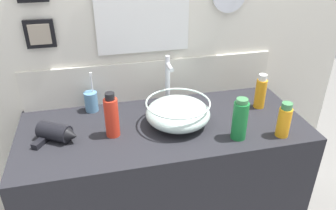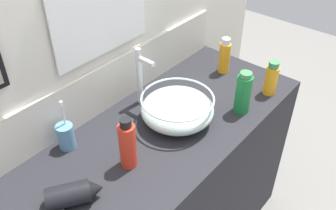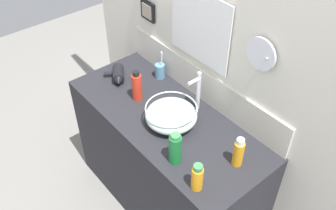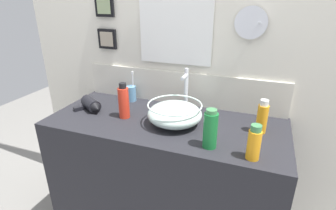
# 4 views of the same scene
# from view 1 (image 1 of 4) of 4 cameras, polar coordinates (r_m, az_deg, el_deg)

# --- Properties ---
(vanity_counter) EXTENTS (1.31, 0.56, 0.83)m
(vanity_counter) POSITION_cam_1_polar(r_m,az_deg,el_deg) (1.77, -0.60, -14.84)
(vanity_counter) COLOR #232328
(vanity_counter) RESTS_ON ground
(back_panel) EXTENTS (2.17, 0.10, 2.45)m
(back_panel) POSITION_cam_1_polar(r_m,az_deg,el_deg) (1.63, -3.27, 14.17)
(back_panel) COLOR silver
(back_panel) RESTS_ON ground
(glass_bowl_sink) EXTENTS (0.29, 0.29, 0.12)m
(glass_bowl_sink) POSITION_cam_1_polar(r_m,az_deg,el_deg) (1.48, 1.73, -1.34)
(glass_bowl_sink) COLOR silver
(glass_bowl_sink) RESTS_ON vanity_counter
(faucet) EXTENTS (0.02, 0.10, 0.26)m
(faucet) POSITION_cam_1_polar(r_m,az_deg,el_deg) (1.61, -0.01, 4.63)
(faucet) COLOR silver
(faucet) RESTS_ON vanity_counter
(hair_drier) EXTENTS (0.20, 0.16, 0.08)m
(hair_drier) POSITION_cam_1_polar(r_m,az_deg,el_deg) (1.46, -18.82, -4.64)
(hair_drier) COLOR black
(hair_drier) RESTS_ON vanity_counter
(toothbrush_cup) EXTENTS (0.06, 0.06, 0.20)m
(toothbrush_cup) POSITION_cam_1_polar(r_m,az_deg,el_deg) (1.64, -13.21, 0.63)
(toothbrush_cup) COLOR #598CB2
(toothbrush_cup) RESTS_ON vanity_counter
(shampoo_bottle) EXTENTS (0.06, 0.06, 0.19)m
(shampoo_bottle) POSITION_cam_1_polar(r_m,az_deg,el_deg) (1.41, 12.42, -2.49)
(shampoo_bottle) COLOR #197233
(shampoo_bottle) RESTS_ON vanity_counter
(soap_dispenser) EXTENTS (0.05, 0.05, 0.18)m
(soap_dispenser) POSITION_cam_1_polar(r_m,az_deg,el_deg) (1.68, 15.82, 2.18)
(soap_dispenser) COLOR orange
(soap_dispenser) RESTS_ON vanity_counter
(spray_bottle) EXTENTS (0.06, 0.06, 0.20)m
(spray_bottle) POSITION_cam_1_polar(r_m,az_deg,el_deg) (1.41, -9.79, -1.94)
(spray_bottle) COLOR red
(spray_bottle) RESTS_ON vanity_counter
(lotion_bottle) EXTENTS (0.06, 0.06, 0.16)m
(lotion_bottle) POSITION_cam_1_polar(r_m,az_deg,el_deg) (1.48, 19.57, -2.55)
(lotion_bottle) COLOR orange
(lotion_bottle) RESTS_ON vanity_counter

